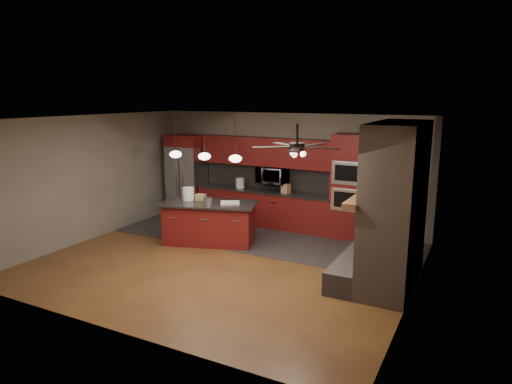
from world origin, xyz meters
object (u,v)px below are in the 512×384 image
Objects in this scene: white_bucket at (188,194)px; paint_can at (208,201)px; cardboard_box at (201,197)px; microwave at (273,175)px; refrigerator at (187,176)px; counter_box at (286,189)px; oven_tower at (350,187)px; counter_bucket at (240,183)px; kitchen_island at (209,223)px; paint_tray at (230,203)px.

white_bucket reaches higher than paint_can.
microwave is at bearing 48.41° from cardboard_box.
refrigerator is (-2.48, -0.13, -0.20)m from microwave.
counter_box is (1.04, 1.85, 0.03)m from paint_can.
microwave is at bearing 178.34° from oven_tower.
white_bucket is at bearing -174.86° from cardboard_box.
refrigerator reaches higher than paint_can.
counter_bucket is at bearing 97.75° from paint_can.
kitchen_island is 0.82m from white_bucket.
paint_can is 0.75× the size of counter_bucket.
microwave is 2.89× the size of counter_bucket.
counter_bucket is at bearing 81.27° from paint_tray.
oven_tower is 3.38m from cardboard_box.
refrigerator is 7.81× the size of white_bucket.
cardboard_box is (-0.74, -0.03, 0.05)m from paint_tray.
microwave is 2.60× the size of white_bucket.
microwave is at bearing 72.01° from paint_can.
refrigerator reaches higher than kitchen_island.
white_bucket is at bearing -53.67° from refrigerator.
paint_tray is (-2.17, -1.68, -0.25)m from oven_tower.
paint_can is (0.01, -0.06, 0.52)m from kitchen_island.
cardboard_box reaches higher than paint_tray.
counter_box is at bearing -2.21° from counter_bucket.
counter_bucket reaches higher than kitchen_island.
paint_tray is at bearing 1.29° from kitchen_island.
oven_tower is at bearing 35.96° from paint_can.
counter_box is at bearing 42.60° from kitchen_island.
oven_tower reaches higher than refrigerator.
microwave is (-1.98, 0.06, 0.11)m from oven_tower.
microwave is 1.79m from paint_tray.
cardboard_box is at bearing 151.07° from paint_tray.
paint_tray is at bearing -11.59° from cardboard_box.
kitchen_island is 0.52m from paint_can.
refrigerator is at bearing -179.05° from oven_tower.
microwave is 0.93m from counter_bucket.
kitchen_island is (-0.65, -1.89, -0.83)m from microwave.
oven_tower reaches higher than cardboard_box.
kitchen_island is at bearing -102.44° from counter_box.
microwave reaches higher than counter_box.
paint_can is at bearing -82.25° from counter_bucket.
white_bucket is at bearing -99.82° from counter_bucket.
paint_tray is 1.86× the size of cardboard_box.
counter_bucket reaches higher than paint_tray.
white_bucket is (-1.20, -1.86, -0.24)m from microwave.
counter_bucket is (0.04, 1.72, 0.04)m from cardboard_box.
cardboard_box is (0.27, 0.09, -0.07)m from white_bucket.
microwave is at bearing 54.18° from kitchen_island.
refrigerator is 0.97× the size of kitchen_island.
microwave reaches higher than cardboard_box.
white_bucket is 1.29× the size of counter_box.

